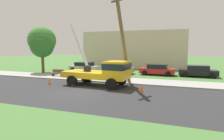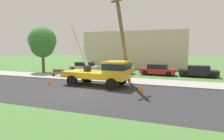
{
  "view_description": "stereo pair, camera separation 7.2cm",
  "coord_description": "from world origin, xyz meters",
  "px_view_note": "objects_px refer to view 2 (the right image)",
  "views": [
    {
      "loc": [
        7.33,
        -13.18,
        3.52
      ],
      "look_at": [
        1.57,
        2.86,
        1.53
      ],
      "focal_mm": 30.39,
      "sensor_mm": 36.0,
      "label": 1
    },
    {
      "loc": [
        7.4,
        -13.16,
        3.52
      ],
      "look_at": [
        1.57,
        2.86,
        1.53
      ],
      "focal_mm": 30.39,
      "sensor_mm": 36.0,
      "label": 2
    }
  ],
  "objects_px": {
    "traffic_cone_ahead": "(141,89)",
    "parked_sedan_black": "(198,71)",
    "parked_sedan_silver": "(85,67)",
    "leaning_utility_pole": "(123,38)",
    "traffic_cone_behind": "(49,82)",
    "roadside_tree_near": "(42,41)",
    "roadside_tree_far": "(42,46)",
    "park_bench": "(58,73)",
    "parked_sedan_tan": "(118,68)",
    "parked_sedan_red": "(158,70)",
    "utility_truck": "(104,71)"
  },
  "relations": [
    {
      "from": "parked_sedan_silver",
      "to": "roadside_tree_far",
      "type": "distance_m",
      "value": 6.58
    },
    {
      "from": "utility_truck",
      "to": "parked_sedan_red",
      "type": "height_order",
      "value": "utility_truck"
    },
    {
      "from": "parked_sedan_black",
      "to": "roadside_tree_near",
      "type": "relative_size",
      "value": 0.68
    },
    {
      "from": "leaning_utility_pole",
      "to": "roadside_tree_near",
      "type": "height_order",
      "value": "leaning_utility_pole"
    },
    {
      "from": "traffic_cone_behind",
      "to": "parked_sedan_tan",
      "type": "distance_m",
      "value": 10.57
    },
    {
      "from": "traffic_cone_ahead",
      "to": "parked_sedan_silver",
      "type": "height_order",
      "value": "parked_sedan_silver"
    },
    {
      "from": "park_bench",
      "to": "roadside_tree_far",
      "type": "xyz_separation_m",
      "value": [
        -4.08,
        2.29,
        3.32
      ]
    },
    {
      "from": "parked_sedan_tan",
      "to": "roadside_tree_far",
      "type": "height_order",
      "value": "roadside_tree_far"
    },
    {
      "from": "leaning_utility_pole",
      "to": "traffic_cone_behind",
      "type": "bearing_deg",
      "value": -163.61
    },
    {
      "from": "utility_truck",
      "to": "traffic_cone_behind",
      "type": "bearing_deg",
      "value": -168.08
    },
    {
      "from": "traffic_cone_behind",
      "to": "park_bench",
      "type": "xyz_separation_m",
      "value": [
        -2.28,
        4.5,
        0.18
      ]
    },
    {
      "from": "traffic_cone_ahead",
      "to": "traffic_cone_behind",
      "type": "xyz_separation_m",
      "value": [
        -8.95,
        0.09,
        0.0
      ]
    },
    {
      "from": "parked_sedan_tan",
      "to": "roadside_tree_far",
      "type": "xyz_separation_m",
      "value": [
        -10.03,
        -3.11,
        3.07
      ]
    },
    {
      "from": "leaning_utility_pole",
      "to": "traffic_cone_behind",
      "type": "height_order",
      "value": "leaning_utility_pole"
    },
    {
      "from": "traffic_cone_ahead",
      "to": "park_bench",
      "type": "xyz_separation_m",
      "value": [
        -11.22,
        4.59,
        0.18
      ]
    },
    {
      "from": "roadside_tree_near",
      "to": "roadside_tree_far",
      "type": "distance_m",
      "value": 1.14
    },
    {
      "from": "parked_sedan_black",
      "to": "roadside_tree_far",
      "type": "xyz_separation_m",
      "value": [
        -20.24,
        -3.49,
        3.07
      ]
    },
    {
      "from": "park_bench",
      "to": "traffic_cone_ahead",
      "type": "bearing_deg",
      "value": -22.25
    },
    {
      "from": "traffic_cone_behind",
      "to": "parked_sedan_tan",
      "type": "xyz_separation_m",
      "value": [
        3.67,
        9.9,
        0.43
      ]
    },
    {
      "from": "parked_sedan_silver",
      "to": "park_bench",
      "type": "xyz_separation_m",
      "value": [
        -0.68,
        -5.64,
        -0.25
      ]
    },
    {
      "from": "parked_sedan_tan",
      "to": "park_bench",
      "type": "height_order",
      "value": "parked_sedan_tan"
    },
    {
      "from": "leaning_utility_pole",
      "to": "traffic_cone_ahead",
      "type": "height_order",
      "value": "leaning_utility_pole"
    },
    {
      "from": "traffic_cone_behind",
      "to": "parked_sedan_red",
      "type": "relative_size",
      "value": 0.13
    },
    {
      "from": "parked_sedan_black",
      "to": "parked_sedan_silver",
      "type": "bearing_deg",
      "value": -179.5
    },
    {
      "from": "utility_truck",
      "to": "roadside_tree_near",
      "type": "bearing_deg",
      "value": 152.4
    },
    {
      "from": "parked_sedan_tan",
      "to": "roadside_tree_far",
      "type": "distance_m",
      "value": 10.94
    },
    {
      "from": "parked_sedan_red",
      "to": "roadside_tree_far",
      "type": "distance_m",
      "value": 16.06
    },
    {
      "from": "parked_sedan_tan",
      "to": "traffic_cone_behind",
      "type": "bearing_deg",
      "value": -110.36
    },
    {
      "from": "utility_truck",
      "to": "parked_sedan_red",
      "type": "distance_m",
      "value": 9.84
    },
    {
      "from": "leaning_utility_pole",
      "to": "park_bench",
      "type": "distance_m",
      "value": 10.18
    },
    {
      "from": "leaning_utility_pole",
      "to": "parked_sedan_tan",
      "type": "distance_m",
      "value": 9.27
    },
    {
      "from": "parked_sedan_black",
      "to": "utility_truck",
      "type": "bearing_deg",
      "value": -133.27
    },
    {
      "from": "utility_truck",
      "to": "traffic_cone_ahead",
      "type": "xyz_separation_m",
      "value": [
        3.69,
        -1.2,
        -1.13
      ]
    },
    {
      "from": "roadside_tree_near",
      "to": "parked_sedan_silver",
      "type": "bearing_deg",
      "value": 27.2
    },
    {
      "from": "utility_truck",
      "to": "parked_sedan_silver",
      "type": "height_order",
      "value": "utility_truck"
    },
    {
      "from": "traffic_cone_behind",
      "to": "parked_sedan_black",
      "type": "bearing_deg",
      "value": 36.51
    },
    {
      "from": "leaning_utility_pole",
      "to": "parked_sedan_silver",
      "type": "relative_size",
      "value": 1.92
    },
    {
      "from": "parked_sedan_red",
      "to": "parked_sedan_tan",
      "type": "bearing_deg",
      "value": -177.17
    },
    {
      "from": "park_bench",
      "to": "roadside_tree_far",
      "type": "bearing_deg",
      "value": 150.71
    },
    {
      "from": "utility_truck",
      "to": "park_bench",
      "type": "distance_m",
      "value": 8.31
    },
    {
      "from": "parked_sedan_silver",
      "to": "utility_truck",
      "type": "bearing_deg",
      "value": -52.82
    },
    {
      "from": "parked_sedan_red",
      "to": "traffic_cone_behind",
      "type": "bearing_deg",
      "value": -131.66
    },
    {
      "from": "parked_sedan_silver",
      "to": "parked_sedan_black",
      "type": "distance_m",
      "value": 15.49
    },
    {
      "from": "roadside_tree_near",
      "to": "roadside_tree_far",
      "type": "xyz_separation_m",
      "value": [
        0.5,
        -0.66,
        -0.79
      ]
    },
    {
      "from": "traffic_cone_ahead",
      "to": "parked_sedan_red",
      "type": "xyz_separation_m",
      "value": [
        0.1,
        10.26,
        0.43
      ]
    },
    {
      "from": "traffic_cone_behind",
      "to": "park_bench",
      "type": "relative_size",
      "value": 0.35
    },
    {
      "from": "utility_truck",
      "to": "park_bench",
      "type": "xyz_separation_m",
      "value": [
        -7.53,
        3.39,
        -0.95
      ]
    },
    {
      "from": "parked_sedan_tan",
      "to": "park_bench",
      "type": "xyz_separation_m",
      "value": [
        -5.95,
        -5.4,
        -0.25
      ]
    },
    {
      "from": "traffic_cone_ahead",
      "to": "parked_sedan_black",
      "type": "height_order",
      "value": "parked_sedan_black"
    },
    {
      "from": "parked_sedan_red",
      "to": "parked_sedan_black",
      "type": "height_order",
      "value": "same"
    }
  ]
}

